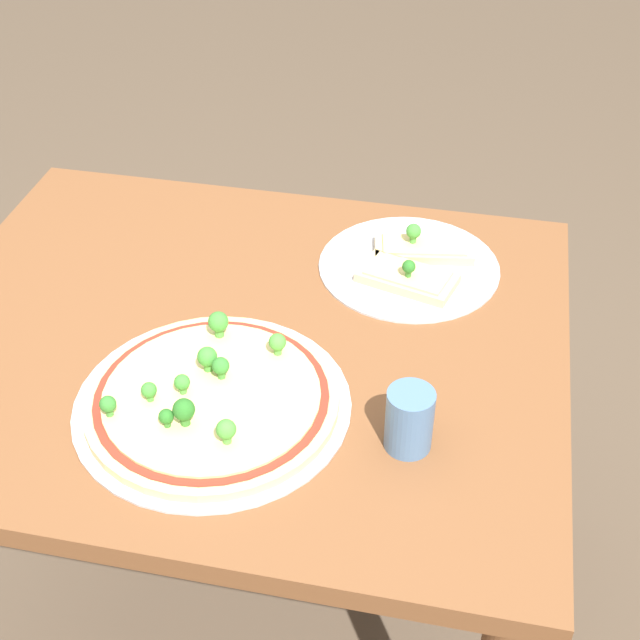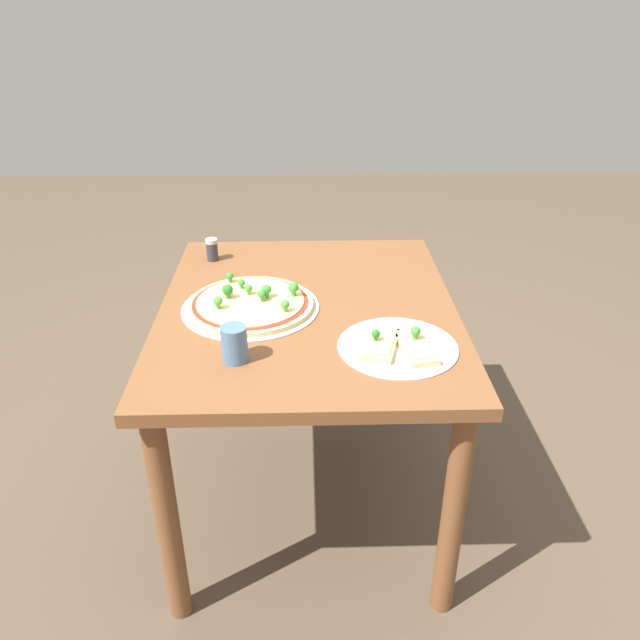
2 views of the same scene
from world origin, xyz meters
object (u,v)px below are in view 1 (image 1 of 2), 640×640
pizza_tray_whole (212,398)px  pizza_tray_slice (413,264)px  dining_table (241,382)px  drinking_cup (409,420)px

pizza_tray_whole → pizza_tray_slice: 0.45m
pizza_tray_whole → pizza_tray_slice: bearing=-121.3°
pizza_tray_whole → pizza_tray_slice: pizza_tray_whole is taller
dining_table → drinking_cup: (-0.29, 0.18, 0.15)m
dining_table → drinking_cup: drinking_cup is taller
dining_table → drinking_cup: size_ratio=10.89×
dining_table → pizza_tray_whole: (-0.01, 0.16, 0.12)m
dining_table → pizza_tray_whole: 0.20m
dining_table → pizza_tray_slice: 0.35m
dining_table → pizza_tray_whole: pizza_tray_whole is taller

